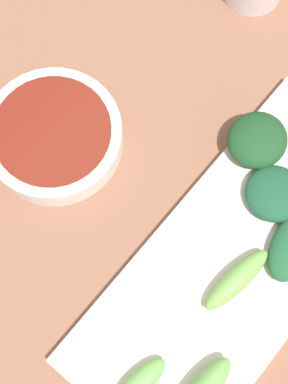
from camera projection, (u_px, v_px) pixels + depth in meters
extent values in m
cube|color=brown|center=(164.00, 238.00, 0.61)|extent=(2.10, 2.10, 0.02)
cylinder|color=white|center=(54.00, 136.00, 0.62)|extent=(0.15, 0.15, 0.03)
cylinder|color=maroon|center=(53.00, 134.00, 0.61)|extent=(0.12, 0.12, 0.02)
cube|color=silver|center=(238.00, 261.00, 0.59)|extent=(0.17, 0.39, 0.01)
ellipsoid|color=#1A4521|center=(257.00, 140.00, 0.61)|extent=(0.06, 0.07, 0.03)
ellipsoid|color=#70AE4B|center=(237.00, 280.00, 0.57)|extent=(0.03, 0.09, 0.02)
ellipsoid|color=#6AB74F|center=(139.00, 384.00, 0.54)|extent=(0.03, 0.07, 0.02)
ellipsoid|color=#1A4C2F|center=(275.00, 194.00, 0.59)|extent=(0.06, 0.06, 0.02)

